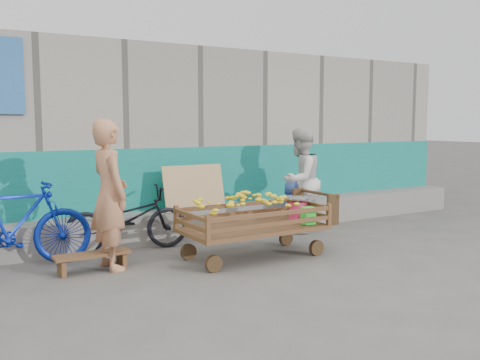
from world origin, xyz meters
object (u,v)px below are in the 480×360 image
bicycle_blue (14,225)px  banana_cart (251,213)px  bench (92,258)px  child (292,206)px  vendor_man (109,195)px  bicycle_dark (127,219)px  woman (300,180)px

bicycle_blue → banana_cart: bearing=-108.1°
bench → banana_cart: bearing=-12.8°
banana_cart → bicycle_blue: 2.95m
bench → child: size_ratio=1.04×
bench → child: child is taller
bench → vendor_man: size_ratio=0.49×
banana_cart → child: banana_cart is taller
bicycle_dark → bicycle_blue: bicycle_blue is taller
child → woman: bearing=146.8°
vendor_man → bicycle_blue: size_ratio=1.00×
banana_cart → bicycle_dark: 1.79m
banana_cart → bicycle_dark: size_ratio=1.21×
banana_cart → child: 1.78m
bench → bicycle_dark: bearing=48.1°
vendor_man → bicycle_blue: 1.22m
vendor_man → woman: (3.33, 0.53, -0.06)m
banana_cart → woman: size_ratio=1.21×
vendor_man → child: 3.27m
woman → child: size_ratio=1.96×
bench → child: (3.42, 0.58, 0.27)m
child → banana_cart: bearing=17.2°
woman → child: (-0.14, 0.04, -0.42)m
child → bicycle_blue: (-4.19, 0.02, 0.12)m
bench → vendor_man: bearing=4.5°
woman → child: woman is taller
vendor_man → woman: vendor_man is taller
banana_cart → bench: (-1.99, 0.45, -0.43)m
vendor_man → child: vendor_man is taller
vendor_man → woman: 3.37m
banana_cart → bench: bearing=167.2°
bicycle_blue → vendor_man: bearing=-117.4°
banana_cart → bicycle_dark: (-1.26, 1.26, -0.15)m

